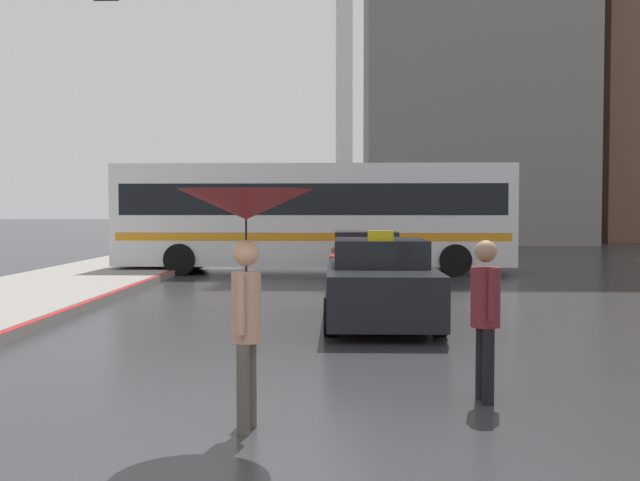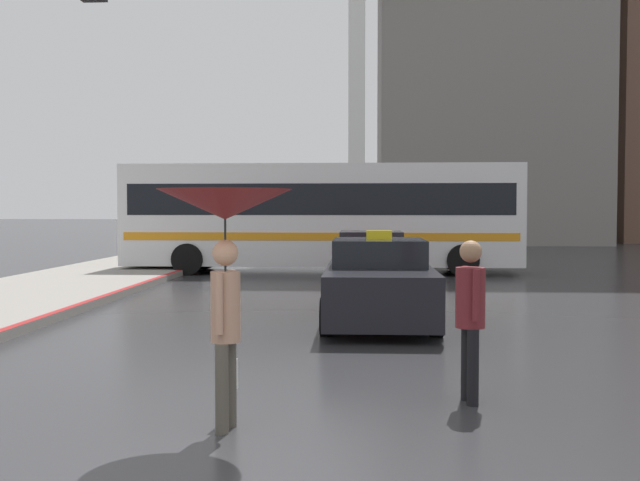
% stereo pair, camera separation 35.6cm
% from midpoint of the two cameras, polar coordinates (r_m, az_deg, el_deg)
% --- Properties ---
extents(taxi, '(1.91, 4.41, 1.62)m').
position_cam_midpoint_polar(taxi, '(13.12, 3.84, -3.30)').
color(taxi, black).
rests_on(taxi, ground_plane).
extents(sedan_red, '(1.91, 4.09, 1.42)m').
position_cam_midpoint_polar(sedan_red, '(19.17, 2.99, -1.59)').
color(sedan_red, maroon).
rests_on(sedan_red, ground_plane).
extents(city_bus, '(12.25, 2.81, 3.37)m').
position_cam_midpoint_polar(city_bus, '(23.49, -0.94, 2.10)').
color(city_bus, silver).
rests_on(city_bus, ground_plane).
extents(pedestrian_with_umbrella, '(1.20, 1.20, 2.16)m').
position_cam_midpoint_polar(pedestrian_with_umbrella, '(6.67, -7.18, 1.03)').
color(pedestrian_with_umbrella, '#4C473D').
rests_on(pedestrian_with_umbrella, ground_plane).
extents(pedestrian_man, '(0.34, 0.46, 1.67)m').
position_cam_midpoint_polar(pedestrian_man, '(7.83, 11.21, -5.01)').
color(pedestrian_man, black).
rests_on(pedestrian_man, ground_plane).
extents(monument_cross, '(9.27, 0.90, 21.07)m').
position_cam_midpoint_polar(monument_cross, '(42.03, 1.61, 16.09)').
color(monument_cross, white).
rests_on(monument_cross, ground_plane).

